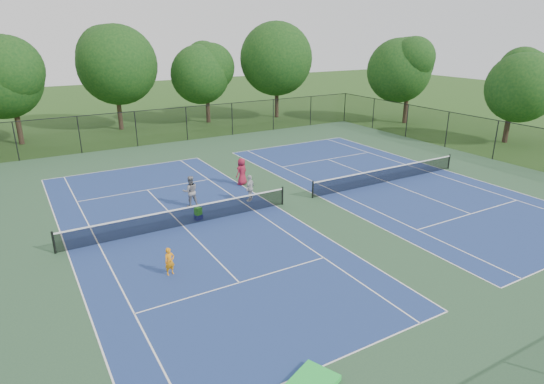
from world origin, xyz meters
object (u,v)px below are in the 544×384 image
tree_side_e (410,67)px  bystander_c (242,171)px  child_player (170,261)px  ball_hopper (198,211)px  tree_back_a (9,73)px  tree_back_d (277,55)px  bystander_a (250,188)px  tree_back_c (206,70)px  instructor (190,191)px  tree_back_b (114,61)px  ball_crate (198,217)px  tree_side_f (515,82)px

tree_side_e → bystander_c: size_ratio=5.07×
child_player → ball_hopper: child_player is taller
tree_back_a → ball_hopper: 25.24m
tree_back_d → bystander_c: (-14.41, -19.63, -5.95)m
bystander_a → bystander_c: size_ratio=0.91×
tree_back_a → bystander_a: (10.64, -22.54, -5.24)m
tree_back_d → bystander_c: bearing=-126.3°
tree_back_a → tree_back_c: size_ratio=1.09×
tree_back_c → child_player: bearing=-115.7°
tree_back_c → instructor: tree_back_c is taller
instructor → bystander_c: (4.22, 1.96, -0.02)m
tree_side_e → bystander_c: tree_side_e is taller
tree_back_d → tree_side_e: bearing=-45.0°
tree_back_d → instructor: 29.13m
tree_back_b → bystander_a: tree_back_b is taller
tree_back_a → tree_back_c: tree_back_a is taller
tree_back_b → ball_crate: (-1.99, -25.60, -6.46)m
tree_side_f → instructor: (-29.63, -0.59, -4.36)m
tree_back_b → bystander_c: (2.59, -21.63, -5.72)m
tree_back_a → tree_side_f: (37.00, -21.00, -0.79)m
tree_back_d → ball_hopper: (-18.99, -23.60, -6.36)m
tree_back_d → ball_hopper: 30.95m
tree_back_a → ball_hopper: (7.01, -23.60, -5.57)m
tree_side_e → ball_hopper: bearing=-154.9°
tree_side_f → bystander_c: (-25.41, 1.37, -4.38)m
bystander_a → ball_hopper: (-3.63, -1.06, -0.32)m
child_player → instructor: bearing=53.9°
tree_back_a → tree_back_d: size_ratio=0.88×
tree_back_d → ball_crate: bearing=-128.8°
ball_crate → bystander_a: bearing=16.2°
tree_back_c → bystander_a: size_ratio=5.29×
tree_back_b → bystander_a: bearing=-86.2°
tree_back_d → ball_hopper: tree_back_d is taller
instructor → ball_crate: bearing=89.9°
tree_back_d → instructor: size_ratio=5.81×
child_player → tree_back_c: bearing=55.5°
tree_back_b → ball_crate: size_ratio=25.95×
tree_back_a → tree_back_b: 9.24m
child_player → instructor: instructor is taller
child_player → ball_crate: bearing=48.0°
child_player → bystander_c: bystander_c is taller
child_player → bystander_c: (7.71, 8.75, 0.28)m
tree_back_c → ball_crate: tree_back_c is taller
tree_side_e → tree_side_f: bearing=-84.8°
tree_side_e → child_player: size_ratio=7.52×
tree_side_e → bystander_a: (-25.36, -12.54, -5.01)m
tree_side_e → tree_back_d: bearing=135.0°
tree_back_d → tree_back_a: bearing=-180.0°
child_player → ball_hopper: size_ratio=3.05×
tree_side_f → tree_back_a: bearing=150.4°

